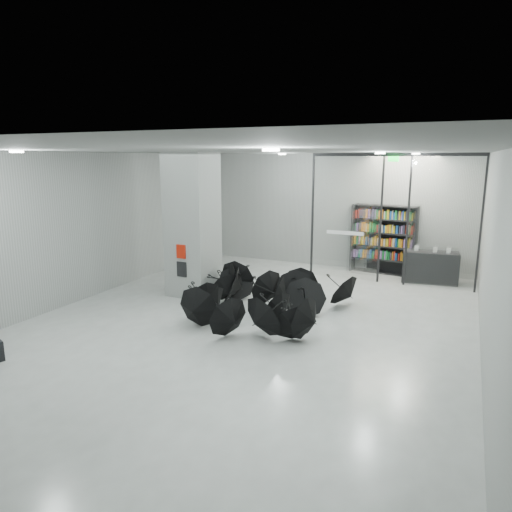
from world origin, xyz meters
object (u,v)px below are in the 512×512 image
at_px(shop_counter, 430,267).
at_px(bookshelf, 383,239).
at_px(umbrella_cluster, 261,302).
at_px(column, 193,225).

bearing_deg(shop_counter, bookshelf, 151.02).
bearing_deg(bookshelf, umbrella_cluster, -101.66).
distance_m(shop_counter, umbrella_cluster, 6.12).
relative_size(bookshelf, shop_counter, 1.40).
bearing_deg(shop_counter, column, -152.90).
distance_m(bookshelf, shop_counter, 1.83).
height_order(column, shop_counter, column).
bearing_deg(column, umbrella_cluster, -18.54).
bearing_deg(bookshelf, shop_counter, -13.98).
bearing_deg(bookshelf, column, -125.44).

